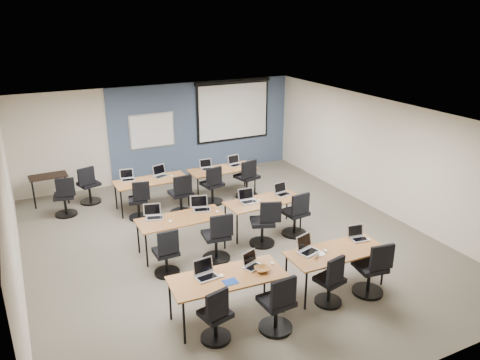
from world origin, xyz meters
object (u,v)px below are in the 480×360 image
task_chair_1 (278,308)px  laptop_4 (154,214)px  task_chair_7 (296,217)px  spare_chair_b (65,200)px  training_table_front_left (228,279)px  laptop_0 (205,273)px  laptop_2 (307,248)px  task_chair_4 (167,256)px  laptop_5 (201,206)px  task_chair_11 (247,181)px  training_table_mid_right (264,203)px  utility_table (48,179)px  laptop_3 (358,236)px  task_chair_6 (264,227)px  laptop_8 (128,177)px  training_table_back_right (222,170)px  task_chair_10 (213,188)px  laptop_11 (235,163)px  laptop_7 (282,192)px  laptop_10 (207,167)px  task_chair_8 (139,203)px  task_chair_2 (331,284)px  training_table_mid_left (181,220)px  task_chair_9 (181,198)px  projector_screen (233,107)px  task_chair_3 (372,273)px  laptop_1 (252,263)px  training_table_front_right (336,253)px  training_table_back_left (152,182)px  spare_chair_a (89,188)px  whiteboard (152,131)px  laptop_9 (160,174)px  task_chair_0 (216,319)px

task_chair_1 → laptop_4: (-0.91, 3.32, 0.38)m
task_chair_7 → spare_chair_b: 5.43m
training_table_front_left → laptop_0: 0.36m
laptop_2 → task_chair_4: laptop_2 is taller
laptop_5 → task_chair_11: task_chair_11 is taller
training_table_mid_right → utility_table: bearing=134.9°
laptop_3 → task_chair_6: task_chair_6 is taller
task_chair_6 → laptop_8: bearing=142.8°
training_table_back_right → task_chair_10: 0.69m
laptop_11 → utility_table: laptop_11 is taller
laptop_7 → laptop_10: (-0.83, 2.38, -0.00)m
laptop_5 → laptop_7: 1.95m
training_table_mid_right → task_chair_10: (-0.39, 1.91, -0.26)m
laptop_7 → task_chair_11: size_ratio=0.31×
training_table_back_right → task_chair_8: 2.43m
laptop_3 → task_chair_4: (-3.13, 1.51, -0.40)m
task_chair_2 → task_chair_6: (0.05, 2.32, 0.03)m
training_table_mid_left → training_table_mid_right: 1.92m
task_chair_9 → task_chair_1: bearing=-95.4°
laptop_4 → projector_screen: bearing=62.9°
laptop_3 → task_chair_11: size_ratio=0.29×
task_chair_3 → laptop_1: bearing=170.0°
training_table_front_right → task_chair_11: bearing=84.5°
task_chair_9 → laptop_10: 1.39m
training_table_back_left → spare_chair_a: size_ratio=1.77×
laptop_0 → task_chair_4: 1.51m
laptop_4 → task_chair_7: bearing=1.7°
laptop_2 → task_chair_7: bearing=46.1°
training_table_front_right → spare_chair_b: bearing=127.4°
task_chair_10 → training_table_back_left: bearing=152.6°
laptop_10 → task_chair_4: bearing=-119.0°
training_table_mid_left → utility_table: 4.36m
task_chair_1 → laptop_8: (-0.85, 5.72, 0.38)m
projector_screen → task_chair_2: bearing=-103.1°
laptop_2 → task_chair_7: task_chair_7 is taller
task_chair_4 → utility_table: (-1.57, 4.56, 0.26)m
training_table_mid_right → task_chair_3: size_ratio=1.67×
task_chair_4 → task_chair_8: bearing=85.1°
task_chair_10 → spare_chair_a: (-2.78, 1.41, -0.01)m
laptop_7 → whiteboard: bearing=105.4°
laptop_1 → laptop_9: (-0.03, 4.84, 0.01)m
task_chair_6 → spare_chair_a: (-2.86, 3.90, -0.01)m
laptop_4 → laptop_5: 0.99m
task_chair_0 → task_chair_7: task_chair_7 is taller
task_chair_2 → task_chair_11: (0.93, 4.81, 0.05)m
whiteboard → task_chair_9: size_ratio=1.25×
laptop_4 → laptop_5: size_ratio=0.96×
laptop_8 → training_table_front_right: bearing=-57.4°
laptop_3 → laptop_7: size_ratio=0.94×
task_chair_10 → spare_chair_b: 3.52m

